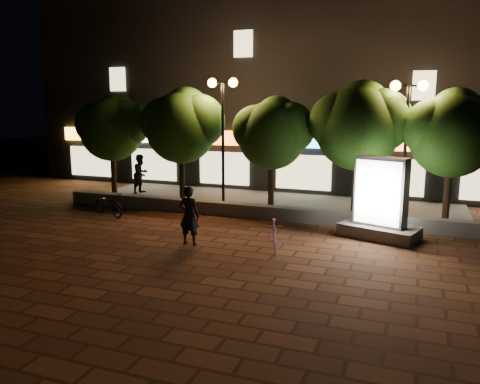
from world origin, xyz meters
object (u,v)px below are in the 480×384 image
at_px(tree_far_left, 113,126).
at_px(scooter_pink, 274,236).
at_px(tree_right, 360,123).
at_px(street_lamp_right, 407,115).
at_px(tree_left, 183,123).
at_px(tree_far_right, 454,130).
at_px(street_lamp_left, 223,110).
at_px(pedestrian, 141,174).
at_px(tree_mid, 273,131).
at_px(ad_kiosk, 380,206).
at_px(rider, 189,215).
at_px(scooter_parked, 108,204).

height_order(tree_far_left, scooter_pink, tree_far_left).
bearing_deg(tree_right, street_lamp_right, -9.10).
bearing_deg(tree_left, tree_far_right, -0.00).
bearing_deg(street_lamp_left, tree_far_right, 1.76).
xyz_separation_m(tree_far_left, street_lamp_right, (12.45, -0.26, 0.60)).
bearing_deg(street_lamp_right, street_lamp_left, 180.00).
relative_size(tree_far_right, pedestrian, 2.58).
height_order(tree_mid, street_lamp_left, street_lamp_left).
relative_size(tree_far_left, ad_kiosk, 1.72).
height_order(street_lamp_left, pedestrian, street_lamp_left).
xyz_separation_m(tree_far_right, pedestrian, (-13.28, 1.01, -2.36)).
distance_m(ad_kiosk, rider, 6.10).
bearing_deg(tree_mid, tree_far_right, 0.00).
height_order(tree_left, tree_mid, tree_left).
bearing_deg(scooter_pink, tree_left, 118.16).
distance_m(tree_mid, street_lamp_right, 5.00).
bearing_deg(scooter_parked, ad_kiosk, -66.53).
distance_m(tree_right, street_lamp_left, 5.38).
bearing_deg(scooter_pink, tree_right, 52.21).
bearing_deg(street_lamp_left, tree_far_left, 177.24).
relative_size(tree_far_left, tree_mid, 1.03).
xyz_separation_m(tree_mid, pedestrian, (-6.78, 1.01, -2.21)).
distance_m(tree_far_right, pedestrian, 13.53).
relative_size(tree_far_right, scooter_parked, 2.73).
bearing_deg(street_lamp_left, pedestrian, 164.97).
xyz_separation_m(tree_far_left, tree_far_right, (14.00, 0.00, 0.08)).
bearing_deg(rider, ad_kiosk, -152.22).
bearing_deg(ad_kiosk, street_lamp_left, 159.99).
relative_size(tree_mid, scooter_pink, 2.96).
distance_m(ad_kiosk, pedestrian, 11.71).
xyz_separation_m(tree_mid, scooter_pink, (1.58, -5.13, -2.76)).
distance_m(tree_left, tree_mid, 4.00).
bearing_deg(tree_mid, tree_far_left, 180.00).
distance_m(tree_far_left, tree_left, 3.51).
relative_size(scooter_pink, scooter_parked, 0.87).
xyz_separation_m(street_lamp_left, scooter_pink, (3.63, -4.87, -3.57)).
relative_size(rider, pedestrian, 0.99).
height_order(tree_far_right, street_lamp_right, street_lamp_right).
distance_m(tree_mid, street_lamp_left, 2.22).
bearing_deg(tree_right, scooter_parked, -160.70).
height_order(tree_far_right, rider, tree_far_right).
xyz_separation_m(tree_left, tree_mid, (4.00, -0.00, -0.23)).
distance_m(tree_far_left, street_lamp_left, 5.50).
relative_size(scooter_pink, pedestrian, 0.82).
distance_m(scooter_parked, pedestrian, 4.33).
bearing_deg(tree_far_right, scooter_pink, -133.80).
bearing_deg(tree_far_left, tree_far_right, 0.00).
height_order(street_lamp_right, rider, street_lamp_right).
xyz_separation_m(tree_left, scooter_parked, (-1.66, -3.14, -2.99)).
distance_m(rider, pedestrian, 8.59).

